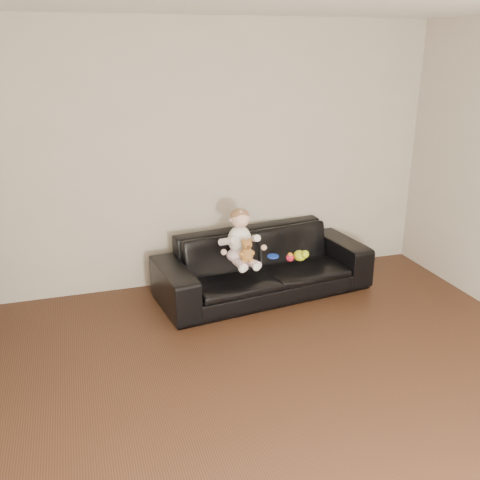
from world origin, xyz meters
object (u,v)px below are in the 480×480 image
object	(u,v)px
toy_rattle	(290,258)
toy_blue_disc	(273,256)
baby	(240,240)
teddy_bear	(247,251)
toy_green	(300,256)
sofa	(263,264)

from	to	relation	value
toy_rattle	toy_blue_disc	xyz separation A→B (m)	(-0.11, 0.16, -0.03)
toy_rattle	toy_blue_disc	world-z (taller)	toy_rattle
baby	teddy_bear	bearing A→B (deg)	-98.58
teddy_bear	toy_green	distance (m)	0.56
sofa	toy_blue_disc	xyz separation A→B (m)	(0.07, -0.08, 0.10)
baby	toy_green	distance (m)	0.60
baby	toy_rattle	distance (m)	0.51
sofa	baby	world-z (taller)	baby
sofa	toy_rattle	xyz separation A→B (m)	(0.18, -0.24, 0.14)
baby	toy_green	bearing A→B (deg)	-24.79
teddy_bear	toy_blue_disc	bearing A→B (deg)	2.95
baby	toy_rattle	bearing A→B (deg)	-27.14
toy_green	toy_rattle	size ratio (longest dim) A/B	1.83
teddy_bear	toy_rattle	distance (m)	0.47
toy_green	toy_rattle	bearing A→B (deg)	178.81
toy_blue_disc	toy_green	bearing A→B (deg)	-36.55
teddy_bear	toy_rattle	xyz separation A→B (m)	(0.45, 0.04, -0.14)
baby	teddy_bear	size ratio (longest dim) A/B	2.30
teddy_bear	toy_blue_disc	xyz separation A→B (m)	(0.33, 0.19, -0.17)
baby	toy_blue_disc	distance (m)	0.41
sofa	toy_green	bearing A→B (deg)	-47.86
toy_green	toy_blue_disc	xyz separation A→B (m)	(-0.21, 0.16, -0.04)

